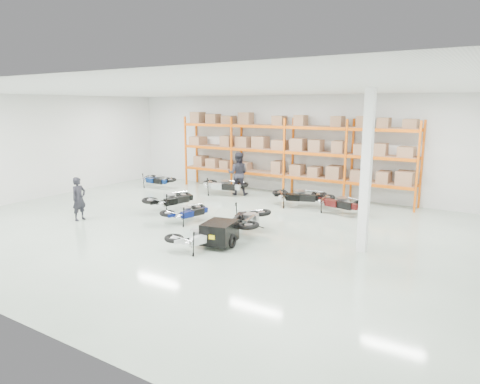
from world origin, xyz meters
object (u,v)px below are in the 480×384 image
Objects in this scene: moto_back_d at (340,199)px; person_back at (238,174)px; moto_black_far_left at (170,196)px; moto_silver_left at (198,233)px; moto_back_b at (223,182)px; moto_touring_right at (248,215)px; moto_back_c at (299,192)px; person_left at (79,199)px; moto_back_a at (157,177)px; trailer at (220,233)px; moto_blue_centre at (186,209)px.

moto_back_d is 0.94× the size of person_back.
moto_black_far_left is 0.95× the size of person_back.
moto_back_b is at bearing -43.00° from moto_silver_left.
moto_touring_right is at bearing 101.86° from person_back.
person_left is at bearing 118.84° from moto_back_c.
moto_back_d is (9.51, -0.21, 0.03)m from moto_back_a.
moto_black_far_left is at bearing 150.83° from moto_touring_right.
person_back is (-3.53, 6.57, 0.56)m from trailer.
person_back is at bearing -75.36° from moto_back_a.
moto_black_far_left is at bearing -33.95° from person_left.
moto_black_far_left is at bearing 57.59° from person_back.
trailer is 7.48m from person_back.
moto_touring_right is at bearing 79.71° from trailer.
moto_back_a is at bearing 104.36° from moto_back_d.
moto_silver_left is at bearing -138.71° from trailer.
moto_back_b is 5.75m from moto_back_d.
moto_back_c is (2.33, 4.30, 0.10)m from moto_blue_centre.
moto_back_a is 6.39m from person_left.
moto_silver_left is at bearing 177.22° from moto_back_d.
moto_back_b is 1.04× the size of moto_back_d.
moto_back_c is 0.98× the size of person_back.
moto_silver_left is 9.81m from moto_back_a.
moto_touring_right is 4.26m from moto_back_c.
moto_back_d is at bearing 146.36° from person_back.
moto_back_b is at bearing 116.13° from moto_touring_right.
moto_back_d is (4.14, 4.09, 0.08)m from moto_blue_centre.
moto_back_b is 0.78m from person_back.
moto_silver_left is at bearing 155.46° from moto_black_far_left.
moto_back_a is (-5.37, 4.30, 0.04)m from moto_blue_centre.
moto_silver_left reaches higher than trailer.
moto_blue_centre is at bearing 150.31° from moto_back_d.
moto_back_c is 3.47m from person_back.
moto_back_b is 3.93m from moto_back_c.
moto_back_a is 0.88× the size of person_back.
moto_back_b reaches higher than moto_back_a.
moto_back_a is 0.90× the size of moto_back_c.
moto_blue_centre is 2.94m from moto_silver_left.
trailer is 0.93× the size of moto_back_c.
person_back is (2.40, 6.80, 0.20)m from person_left.
moto_black_far_left reaches higher than moto_blue_centre.
person_left is (-3.44, -1.78, 0.29)m from moto_blue_centre.
moto_touring_right reaches higher than moto_silver_left.
moto_touring_right reaches higher than moto_back_b.
moto_silver_left is at bearing -125.16° from moto_back_a.
moto_silver_left is at bearing 150.40° from moto_blue_centre.
person_left is 0.79× the size of person_back.
moto_back_d is (2.05, 6.15, 0.07)m from moto_silver_left.
moto_back_b reaches higher than moto_silver_left.
moto_blue_centre is at bearing -64.41° from person_left.
moto_back_c is at bearing -103.43° from moto_blue_centre.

